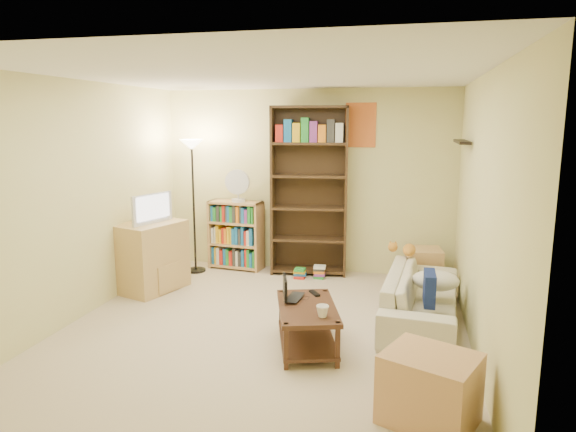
{
  "coord_description": "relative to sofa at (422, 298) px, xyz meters",
  "views": [
    {
      "loc": [
        1.36,
        -4.67,
        2.09
      ],
      "look_at": [
        0.1,
        0.7,
        1.05
      ],
      "focal_mm": 32.0,
      "sensor_mm": 36.0,
      "label": 1
    }
  ],
  "objects": [
    {
      "name": "sofa",
      "position": [
        0.0,
        0.0,
        0.0
      ],
      "size": [
        1.91,
        1.0,
        0.52
      ],
      "primitive_type": "imported",
      "rotation": [
        0.0,
        0.0,
        1.49
      ],
      "color": "beige",
      "rests_on": "ground"
    },
    {
      "name": "laptop",
      "position": [
        -1.15,
        -0.75,
        0.16
      ],
      "size": [
        0.34,
        0.24,
        0.02
      ],
      "primitive_type": "imported",
      "rotation": [
        0.0,
        0.0,
        1.5
      ],
      "color": "black",
      "rests_on": "coffee_table"
    },
    {
      "name": "tv_stand",
      "position": [
        -3.25,
        0.32,
        0.16
      ],
      "size": [
        0.78,
        0.93,
        0.85
      ],
      "primitive_type": "cube",
      "rotation": [
        0.0,
        0.0,
        -0.31
      ],
      "color": "tan",
      "rests_on": "ground"
    },
    {
      "name": "mug",
      "position": [
        -0.86,
        -1.13,
        0.2
      ],
      "size": [
        0.18,
        0.18,
        0.1
      ],
      "primitive_type": "imported",
      "rotation": [
        0.0,
        0.0,
        0.33
      ],
      "color": "white",
      "rests_on": "coffee_table"
    },
    {
      "name": "book_stacks",
      "position": [
        -1.41,
        1.22,
        -0.18
      ],
      "size": [
        0.41,
        0.19,
        0.17
      ],
      "color": "red",
      "rests_on": "ground"
    },
    {
      "name": "end_cabinet",
      "position": [
        0.02,
        -1.86,
        -0.01
      ],
      "size": [
        0.75,
        0.7,
        0.5
      ],
      "primitive_type": "cube",
      "rotation": [
        0.0,
        0.0,
        -0.41
      ],
      "color": "tan",
      "rests_on": "ground"
    },
    {
      "name": "tall_bookshelf",
      "position": [
        -1.48,
        1.45,
        0.94
      ],
      "size": [
        1.05,
        0.46,
        2.27
      ],
      "rotation": [
        0.0,
        0.0,
        0.12
      ],
      "color": "#3B2A16",
      "rests_on": "ground"
    },
    {
      "name": "short_bookshelf",
      "position": [
        -2.53,
        1.45,
        0.22
      ],
      "size": [
        0.78,
        0.38,
        0.97
      ],
      "rotation": [
        0.0,
        0.0,
        -0.11
      ],
      "color": "tan",
      "rests_on": "ground"
    },
    {
      "name": "side_table",
      "position": [
        0.05,
        1.24,
        -0.02
      ],
      "size": [
        0.47,
        0.47,
        0.49
      ],
      "primitive_type": "cube",
      "rotation": [
        0.0,
        0.0,
        0.12
      ],
      "color": "#D9B869",
      "rests_on": "ground"
    },
    {
      "name": "tv_remote",
      "position": [
        -1.03,
        -0.56,
        0.16
      ],
      "size": [
        0.14,
        0.17,
        0.02
      ],
      "primitive_type": "cube",
      "rotation": [
        0.0,
        0.0,
        0.6
      ],
      "color": "black",
      "rests_on": "coffee_table"
    },
    {
      "name": "desk_fan",
      "position": [
        -2.48,
        1.4,
        0.94
      ],
      "size": [
        0.34,
        0.19,
        0.45
      ],
      "color": "silver",
      "rests_on": "short_bookshelf"
    },
    {
      "name": "laptop_screen",
      "position": [
        -1.27,
        -0.79,
        0.27
      ],
      "size": [
        0.1,
        0.3,
        0.21
      ],
      "primitive_type": "cube",
      "rotation": [
        0.0,
        0.0,
        0.3
      ],
      "color": "white",
      "rests_on": "laptop"
    },
    {
      "name": "floor_lamp",
      "position": [
        -3.03,
        1.17,
        1.2
      ],
      "size": [
        0.31,
        0.31,
        1.83
      ],
      "color": "black",
      "rests_on": "ground"
    },
    {
      "name": "room",
      "position": [
        -1.55,
        -0.6,
        1.36
      ],
      "size": [
        4.5,
        4.54,
        2.52
      ],
      "color": "beige",
      "rests_on": "ground"
    },
    {
      "name": "television",
      "position": [
        -3.25,
        0.32,
        0.77
      ],
      "size": [
        0.68,
        0.45,
        0.36
      ],
      "primitive_type": "imported",
      "rotation": [
        0.0,
        0.0,
        1.26
      ],
      "color": "black",
      "rests_on": "tv_stand"
    },
    {
      "name": "coffee_table",
      "position": [
        -1.04,
        -0.89,
        0.0
      ],
      "size": [
        0.76,
        1.04,
        0.41
      ],
      "rotation": [
        0.0,
        0.0,
        0.3
      ],
      "color": "#45251A",
      "rests_on": "ground"
    },
    {
      "name": "tabby_cat",
      "position": [
        -0.18,
        0.71,
        0.33
      ],
      "size": [
        0.41,
        0.17,
        0.14
      ],
      "color": "#C7802A",
      "rests_on": "sofa"
    },
    {
      "name": "cream_blanket",
      "position": [
        0.13,
        0.03,
        0.19
      ],
      "size": [
        0.48,
        0.35,
        0.21
      ],
      "primitive_type": "ellipsoid",
      "color": "beige",
      "rests_on": "sofa"
    },
    {
      "name": "navy_pillow",
      "position": [
        0.05,
        -0.39,
        0.24
      ],
      "size": [
        0.11,
        0.35,
        0.31
      ],
      "primitive_type": "cube",
      "rotation": [
        0.0,
        0.0,
        1.59
      ],
      "color": "navy",
      "rests_on": "sofa"
    }
  ]
}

